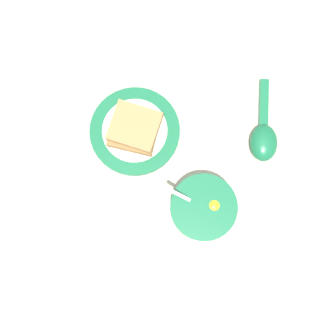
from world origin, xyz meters
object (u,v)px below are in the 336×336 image
(toast_plate, at_px, (135,131))
(soup_spoon, at_px, (264,136))
(toast_sandwich, at_px, (134,129))
(egg_bowl, at_px, (203,208))

(toast_plate, bearing_deg, soup_spoon, 150.99)
(soup_spoon, bearing_deg, toast_sandwich, -28.49)
(egg_bowl, bearing_deg, toast_plate, -75.49)
(egg_bowl, distance_m, toast_plate, 0.21)
(toast_plate, height_order, soup_spoon, soup_spoon)
(egg_bowl, height_order, soup_spoon, egg_bowl)
(toast_sandwich, xyz_separation_m, soup_spoon, (-0.23, 0.13, -0.02))
(toast_sandwich, height_order, soup_spoon, toast_sandwich)
(toast_plate, xyz_separation_m, toast_sandwich, (0.00, 0.00, 0.03))
(egg_bowl, distance_m, soup_spoon, 0.20)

